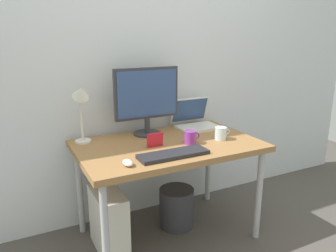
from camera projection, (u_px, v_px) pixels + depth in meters
ground_plane at (168, 234)px, 2.46m from camera, size 6.00×6.00×0.00m
back_wall at (141, 51)px, 2.49m from camera, size 4.40×0.04×2.60m
desk at (168, 152)px, 2.28m from camera, size 1.22×0.76×0.70m
monitor at (147, 98)px, 2.39m from camera, size 0.49×0.20×0.49m
laptop at (195, 120)px, 2.64m from camera, size 0.32×0.29×0.22m
desk_lamp at (81, 101)px, 2.18m from camera, size 0.11×0.16×0.41m
keyboard at (173, 154)px, 2.02m from camera, size 0.44×0.14×0.02m
mouse at (128, 163)px, 1.87m from camera, size 0.06×0.09×0.03m
coffee_mug at (190, 137)px, 2.24m from camera, size 0.11×0.08×0.09m
glass_cup at (221, 133)px, 2.33m from camera, size 0.12×0.08×0.09m
photo_frame at (155, 140)px, 2.18m from camera, size 0.11×0.02×0.09m
computer_tower at (109, 221)px, 2.24m from camera, size 0.18×0.36×0.42m
wastebasket at (177, 207)px, 2.53m from camera, size 0.26×0.26×0.30m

